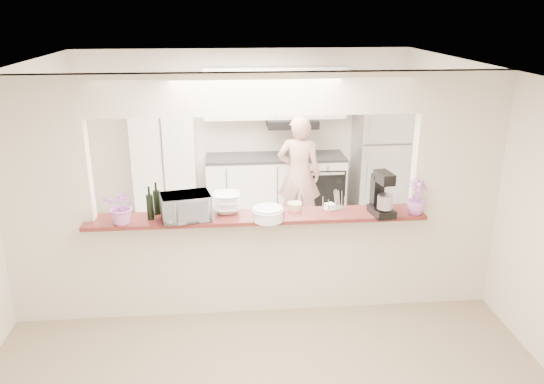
{
  "coord_description": "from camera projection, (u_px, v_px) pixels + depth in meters",
  "views": [
    {
      "loc": [
        -0.29,
        -5.0,
        3.07
      ],
      "look_at": [
        0.18,
        0.3,
        1.21
      ],
      "focal_mm": 35.0,
      "sensor_mm": 36.0,
      "label": 1
    }
  ],
  "objects": [
    {
      "name": "person",
      "position": [
        299.0,
        175.0,
        7.44
      ],
      "size": [
        0.68,
        0.52,
        1.68
      ],
      "primitive_type": "imported",
      "rotation": [
        0.0,
        0.0,
        2.93
      ],
      "color": "tan",
      "rests_on": "floor"
    },
    {
      "name": "wine_bottle_b",
      "position": [
        157.0,
        202.0,
        5.32
      ],
      "size": [
        0.07,
        0.07,
        0.34
      ],
      "color": "black",
      "rests_on": "bar_counter"
    },
    {
      "name": "stand_mixer",
      "position": [
        382.0,
        195.0,
        5.29
      ],
      "size": [
        0.24,
        0.33,
        0.45
      ],
      "color": "black",
      "rests_on": "bar_counter"
    },
    {
      "name": "partition",
      "position": [
        256.0,
        176.0,
        5.25
      ],
      "size": [
        5.0,
        0.15,
        2.5
      ],
      "color": "silver",
      "rests_on": "floor"
    },
    {
      "name": "bar_counter",
      "position": [
        257.0,
        259.0,
        5.55
      ],
      "size": [
        3.4,
        0.38,
        1.09
      ],
      "color": "silver",
      "rests_on": "floor"
    },
    {
      "name": "plate_stack_b",
      "position": [
        268.0,
        215.0,
        5.19
      ],
      "size": [
        0.31,
        0.31,
        0.11
      ],
      "color": "white",
      "rests_on": "bar_counter"
    },
    {
      "name": "flower_right",
      "position": [
        416.0,
        197.0,
        5.31
      ],
      "size": [
        0.25,
        0.25,
        0.35
      ],
      "primitive_type": "imported",
      "rotation": [
        0.0,
        0.0,
        0.29
      ],
      "color": "#C96ECC",
      "rests_on": "bar_counter"
    },
    {
      "name": "serving_bowls",
      "position": [
        227.0,
        203.0,
        5.37
      ],
      "size": [
        0.28,
        0.28,
        0.2
      ],
      "primitive_type": "imported",
      "rotation": [
        0.0,
        0.0,
        0.01
      ],
      "color": "white",
      "rests_on": "bar_counter"
    },
    {
      "name": "wine_bottle_a",
      "position": [
        150.0,
        207.0,
        5.19
      ],
      "size": [
        0.07,
        0.07,
        0.34
      ],
      "color": "black",
      "rests_on": "bar_counter"
    },
    {
      "name": "toaster_oven",
      "position": [
        186.0,
        207.0,
        5.19
      ],
      "size": [
        0.53,
        0.41,
        0.26
      ],
      "primitive_type": "imported",
      "rotation": [
        0.0,
        0.0,
        0.21
      ],
      "color": "#A7A7AB",
      "rests_on": "bar_counter"
    },
    {
      "name": "tile_overlay",
      "position": [
        250.0,
        246.0,
        7.2
      ],
      "size": [
        5.0,
        2.9,
        0.01
      ],
      "primitive_type": "cube",
      "color": "beige",
      "rests_on": "floor"
    },
    {
      "name": "red_bowl",
      "position": [
        277.0,
        210.0,
        5.36
      ],
      "size": [
        0.16,
        0.16,
        0.08
      ],
      "primitive_type": "cylinder",
      "color": "maroon",
      "rests_on": "bar_counter"
    },
    {
      "name": "floor",
      "position": [
        258.0,
        307.0,
        5.74
      ],
      "size": [
        6.0,
        6.0,
        0.0
      ],
      "primitive_type": "plane",
      "color": "gray",
      "rests_on": "ground"
    },
    {
      "name": "utensil_caddy",
      "position": [
        334.0,
        201.0,
        5.47
      ],
      "size": [
        0.24,
        0.19,
        0.2
      ],
      "color": "silver",
      "rests_on": "bar_counter"
    },
    {
      "name": "plate_stack_a",
      "position": [
        268.0,
        214.0,
        5.19
      ],
      "size": [
        0.29,
        0.29,
        0.13
      ],
      "color": "white",
      "rests_on": "bar_counter"
    },
    {
      "name": "kitchen_cabinets",
      "position": [
        233.0,
        154.0,
        7.96
      ],
      "size": [
        3.15,
        0.62,
        2.25
      ],
      "color": "white",
      "rests_on": "floor"
    },
    {
      "name": "flower_left",
      "position": [
        122.0,
        206.0,
        5.07
      ],
      "size": [
        0.37,
        0.34,
        0.36
      ],
      "primitive_type": "imported",
      "rotation": [
        0.0,
        0.0,
        -0.23
      ],
      "color": "pink",
      "rests_on": "bar_counter"
    },
    {
      "name": "refrigerator",
      "position": [
        380.0,
        160.0,
        8.12
      ],
      "size": [
        0.75,
        0.7,
        1.7
      ],
      "primitive_type": "cube",
      "color": "#A2A2A7",
      "rests_on": "floor"
    },
    {
      "name": "tan_bowl",
      "position": [
        295.0,
        206.0,
        5.48
      ],
      "size": [
        0.15,
        0.15,
        0.07
      ],
      "primitive_type": "cylinder",
      "color": "#C9B18E",
      "rests_on": "bar_counter"
    }
  ]
}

